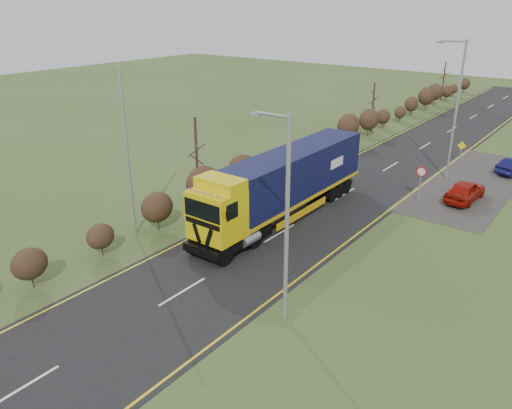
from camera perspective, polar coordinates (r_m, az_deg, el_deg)
The scene contains 12 objects.
ground at distance 26.54m, azimuth -2.23°, elevation -6.30°, with size 160.00×160.00×0.00m, color #3B4C20.
road at distance 34.09m, azimuth 8.49°, elevation 0.18°, with size 8.00×120.00×0.02m, color black.
layby at distance 40.84m, azimuth 23.49°, elevation 2.28°, with size 6.00×18.00×0.02m, color #312F2B.
lane_markings at distance 33.83m, azimuth 8.24°, elevation 0.06°, with size 7.52×116.00×0.01m.
hedgerow at distance 35.02m, azimuth -1.66°, elevation 3.83°, with size 2.24×102.04×6.05m.
lorry at distance 30.64m, azimuth 3.25°, elevation 2.66°, with size 2.98×15.30×4.26m.
car_red_hatchback at distance 36.73m, azimuth 22.77°, elevation 1.44°, with size 1.68×4.18×1.43m, color #9A1007.
streetlight_near at distance 19.82m, azimuth 3.32°, elevation -0.96°, with size 1.89×0.18×8.86m.
streetlight_mid at distance 39.73m, azimuth 21.79°, elevation 10.54°, with size 2.16×0.20×10.23m.
left_pole at distance 28.56m, azimuth -14.47°, elevation 5.48°, with size 0.16×0.16×9.56m, color #939698.
speed_sign at distance 34.89m, azimuth 18.32°, elevation 2.97°, with size 0.71×0.10×2.58m.
warning_board at distance 45.19m, azimuth 22.40°, elevation 5.78°, with size 0.72×0.11×1.89m.
Camera 1 is at (14.94, -17.91, 12.67)m, focal length 35.00 mm.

